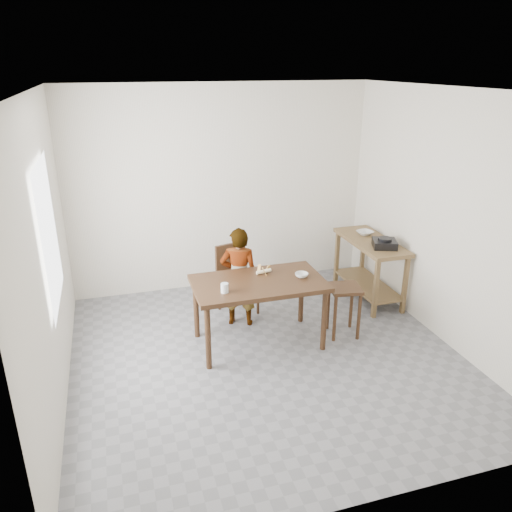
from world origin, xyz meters
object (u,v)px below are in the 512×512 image
object	(u,v)px
stool	(343,311)
prep_counter	(369,269)
child	(239,277)
dining_table	(259,313)
dining_chair	(238,280)

from	to	relation	value
stool	prep_counter	bearing A→B (deg)	46.71
child	dining_table	bearing A→B (deg)	119.72
child	dining_chair	bearing A→B (deg)	-82.72
dining_table	stool	xyz separation A→B (m)	(0.98, -0.09, -0.08)
child	stool	world-z (taller)	child
prep_counter	dining_chair	world-z (taller)	dining_chair
dining_table	child	xyz separation A→B (m)	(-0.09, 0.50, 0.22)
dining_chair	stool	distance (m)	1.33
stool	dining_chair	bearing A→B (deg)	138.87
dining_table	child	distance (m)	0.55
dining_table	dining_chair	xyz separation A→B (m)	(-0.02, 0.78, 0.05)
dining_table	prep_counter	bearing A→B (deg)	22.15
child	stool	distance (m)	1.25
dining_table	prep_counter	size ratio (longest dim) A/B	1.17
dining_table	child	size ratio (longest dim) A/B	1.17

